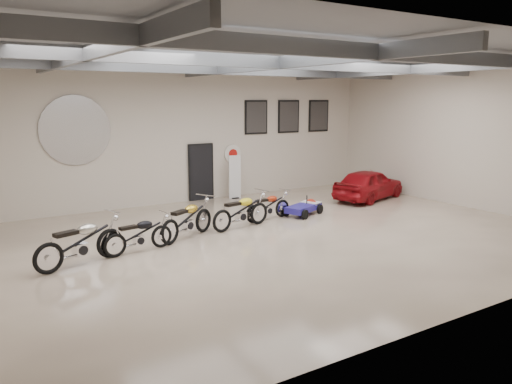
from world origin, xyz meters
TOP-DOWN VIEW (x-y plane):
  - floor at (0.00, 0.00)m, footprint 16.00×12.00m
  - ceiling at (0.00, 0.00)m, footprint 16.00×12.00m
  - back_wall at (0.00, 6.00)m, footprint 16.00×0.02m
  - right_wall at (8.00, 0.00)m, footprint 0.02×12.00m
  - ceiling_beams at (0.00, 0.00)m, footprint 15.80×11.80m
  - door at (0.50, 5.95)m, footprint 0.92×0.08m
  - logo_plaque at (-4.00, 5.95)m, footprint 2.30×0.06m
  - poster_left at (3.00, 5.96)m, footprint 1.05×0.08m
  - poster_mid at (4.60, 5.96)m, footprint 1.05×0.08m
  - poster_right at (6.20, 5.96)m, footprint 1.05×0.08m
  - oil_sign at (1.90, 5.95)m, footprint 0.72×0.10m
  - banner_stand at (1.73, 5.50)m, footprint 0.50×0.27m
  - motorcycle_silver at (-5.26, 0.47)m, footprint 2.33×1.33m
  - motorcycle_black at (-3.78, 0.73)m, footprint 1.90×0.83m
  - motorcycle_gold at (-2.20, 1.28)m, footprint 2.20×1.58m
  - motorcycle_yellow at (-0.38, 1.43)m, footprint 2.17×1.02m
  - motorcycle_red at (0.88, 1.88)m, footprint 1.84×0.80m
  - go_kart at (2.40, 1.87)m, footprint 1.95×1.41m
  - vintage_car at (6.00, 2.59)m, footprint 2.32×3.74m

SIDE VIEW (x-z plane):
  - floor at x=0.00m, z-range -0.01..0.01m
  - go_kart at x=2.40m, z-range 0.00..0.64m
  - motorcycle_red at x=0.88m, z-range 0.00..0.92m
  - motorcycle_black at x=-3.78m, z-range 0.00..0.95m
  - motorcycle_yellow at x=-0.38m, z-range 0.00..1.08m
  - motorcycle_gold at x=-2.20m, z-range 0.00..1.11m
  - motorcycle_silver at x=-5.26m, z-range 0.00..1.16m
  - vintage_car at x=6.00m, z-range 0.00..1.19m
  - banner_stand at x=1.73m, z-range 0.00..1.75m
  - door at x=0.50m, z-range 0.00..2.10m
  - oil_sign at x=1.90m, z-range 1.34..2.06m
  - back_wall at x=0.00m, z-range 0.00..5.00m
  - right_wall at x=8.00m, z-range 0.00..5.00m
  - logo_plaque at x=-4.00m, z-range 2.22..3.38m
  - poster_left at x=3.00m, z-range 2.42..3.78m
  - poster_mid at x=4.60m, z-range 2.42..3.78m
  - poster_right at x=6.20m, z-range 2.42..3.78m
  - ceiling_beams at x=0.00m, z-range 4.59..4.91m
  - ceiling at x=0.00m, z-range 5.00..5.00m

